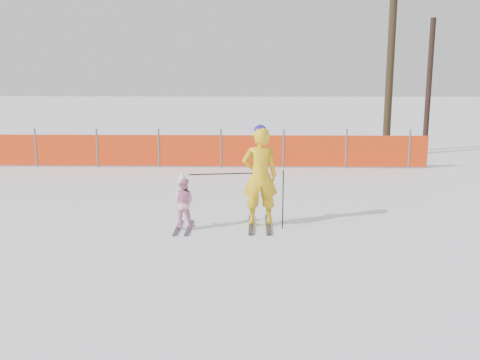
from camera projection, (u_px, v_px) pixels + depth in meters
name	position (u px, v px, depth m)	size (l,w,h in m)	color
ground	(239.00, 238.00, 9.86)	(120.00, 120.00, 0.00)	white
adult	(260.00, 176.00, 10.50)	(0.76, 1.38, 2.02)	black
child	(183.00, 202.00, 10.39)	(0.52, 1.05, 1.17)	black
ski_poles	(251.00, 186.00, 10.38)	(1.84, 0.23, 1.17)	black
safety_fence	(167.00, 150.00, 17.17)	(16.61, 0.06, 1.25)	#595960
tree_trunks	(404.00, 78.00, 19.57)	(2.16, 1.83, 5.98)	#302415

